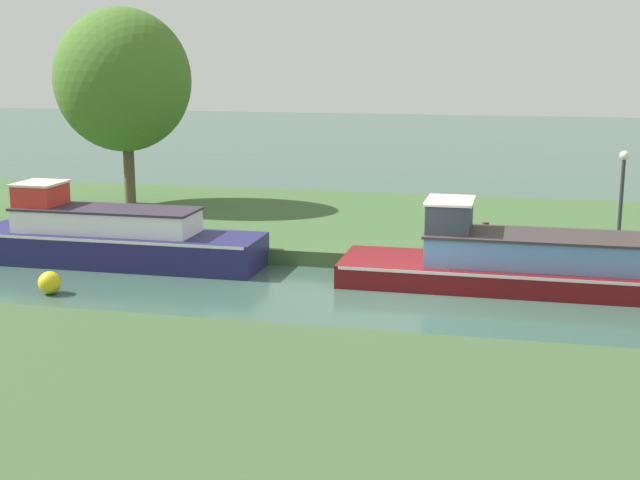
% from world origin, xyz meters
% --- Properties ---
extents(ground_plane, '(120.00, 120.00, 0.00)m').
position_xyz_m(ground_plane, '(0.00, 0.00, 0.00)').
color(ground_plane, '#365648').
extents(riverbank_far, '(72.00, 10.00, 0.40)m').
position_xyz_m(riverbank_far, '(0.00, 7.00, 0.20)').
color(riverbank_far, '#3D5F31').
rests_on(riverbank_far, ground_plane).
extents(riverbank_near, '(72.00, 10.00, 0.40)m').
position_xyz_m(riverbank_near, '(0.00, -9.00, 0.20)').
color(riverbank_near, '#3B5631').
rests_on(riverbank_near, ground_plane).
extents(maroon_barge, '(9.64, 2.33, 2.03)m').
position_xyz_m(maroon_barge, '(3.00, 1.20, 0.58)').
color(maroon_barge, maroon).
rests_on(maroon_barge, ground_plane).
extents(navy_narrowboat, '(7.68, 1.93, 2.09)m').
position_xyz_m(navy_narrowboat, '(-7.90, 1.20, 0.68)').
color(navy_narrowboat, navy).
rests_on(navy_narrowboat, ground_plane).
extents(willow_tree_left, '(4.54, 4.24, 6.50)m').
position_xyz_m(willow_tree_left, '(-10.46, 7.63, 4.54)').
color(willow_tree_left, brown).
rests_on(willow_tree_left, riverbank_far).
extents(lamp_post, '(0.24, 0.24, 2.60)m').
position_xyz_m(lamp_post, '(4.97, 3.88, 2.06)').
color(lamp_post, '#333338').
rests_on(lamp_post, riverbank_far).
extents(mooring_post_near, '(0.18, 0.18, 0.64)m').
position_xyz_m(mooring_post_near, '(-8.90, 2.70, 0.72)').
color(mooring_post_near, '#483B23').
rests_on(mooring_post_near, riverbank_far).
extents(mooring_post_far, '(0.17, 0.17, 0.84)m').
position_xyz_m(mooring_post_far, '(1.64, 2.70, 0.82)').
color(mooring_post_far, '#49352C').
rests_on(mooring_post_far, riverbank_far).
extents(channel_buoy, '(0.53, 0.53, 0.53)m').
position_xyz_m(channel_buoy, '(-7.95, -1.85, 0.26)').
color(channel_buoy, yellow).
rests_on(channel_buoy, ground_plane).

